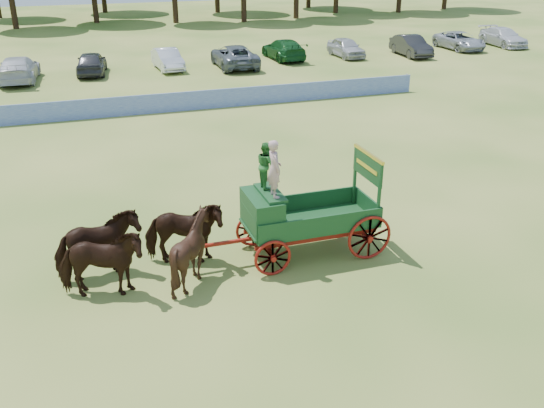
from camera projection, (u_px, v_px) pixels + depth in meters
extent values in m
plane|color=tan|center=(367.00, 251.00, 18.46)|extent=(160.00, 160.00, 0.00)
imported|color=black|center=(101.00, 264.00, 15.76)|extent=(2.48, 1.53, 1.95)
imported|color=black|center=(98.00, 246.00, 16.72)|extent=(2.46, 1.44, 1.95)
imported|color=black|center=(192.00, 250.00, 16.47)|extent=(2.03, 1.88, 1.95)
imported|color=black|center=(184.00, 233.00, 17.42)|extent=(2.50, 1.61, 1.95)
cube|color=#A31011|center=(262.00, 242.00, 17.74)|extent=(0.12, 2.00, 0.12)
cube|color=#A31011|center=(355.00, 227.00, 18.62)|extent=(0.12, 2.00, 0.12)
cube|color=#A31011|center=(317.00, 239.00, 17.66)|extent=(3.80, 0.10, 0.12)
cube|color=#A31011|center=(303.00, 223.00, 18.61)|extent=(3.80, 0.10, 0.12)
cube|color=#A31011|center=(233.00, 242.00, 17.42)|extent=(2.80, 0.09, 0.09)
cube|color=#164320|center=(310.00, 222.00, 18.02)|extent=(3.80, 1.80, 0.10)
cube|color=#164320|center=(322.00, 225.00, 17.14)|extent=(3.80, 0.06, 0.55)
cube|color=#164320|center=(300.00, 202.00, 18.66)|extent=(3.80, 0.06, 0.55)
cube|color=#164320|center=(368.00, 205.00, 18.45)|extent=(0.06, 1.80, 0.55)
cube|color=#164320|center=(262.00, 212.00, 17.36)|extent=(0.85, 1.70, 1.05)
cube|color=#164320|center=(270.00, 193.00, 17.20)|extent=(0.55, 1.50, 0.08)
cube|color=#164320|center=(250.00, 220.00, 17.33)|extent=(0.10, 1.60, 0.65)
cube|color=#164320|center=(256.00, 229.00, 17.50)|extent=(0.55, 1.60, 0.06)
cube|color=#164320|center=(379.00, 195.00, 17.47)|extent=(0.08, 0.08, 1.80)
cube|color=#164320|center=(355.00, 176.00, 18.86)|extent=(0.08, 0.08, 1.80)
cube|color=#164320|center=(368.00, 167.00, 17.92)|extent=(0.07, 1.75, 0.75)
cube|color=yellow|center=(369.00, 154.00, 17.76)|extent=(0.08, 1.80, 0.09)
cube|color=yellow|center=(367.00, 167.00, 17.91)|extent=(0.02, 1.30, 0.12)
torus|color=#A31011|center=(273.00, 258.00, 16.94)|extent=(1.09, 0.09, 1.09)
torus|color=#A31011|center=(253.00, 230.00, 18.59)|extent=(1.09, 0.09, 1.09)
torus|color=#A31011|center=(369.00, 238.00, 17.76)|extent=(1.39, 0.09, 1.39)
torus|color=#A31011|center=(342.00, 212.00, 19.41)|extent=(1.39, 0.09, 1.39)
imported|color=#C49697|center=(274.00, 169.00, 16.55)|extent=(0.39, 0.60, 1.63)
imported|color=#2A702B|center=(266.00, 165.00, 17.22)|extent=(0.51, 0.66, 1.35)
cube|color=#1F3DA8|center=(203.00, 100.00, 33.55)|extent=(26.00, 0.08, 1.05)
imported|color=silver|center=(18.00, 69.00, 39.91)|extent=(2.74, 5.81, 1.64)
imported|color=#333338|center=(91.00, 63.00, 41.99)|extent=(2.49, 4.87, 1.59)
imported|color=silver|center=(168.00, 59.00, 43.53)|extent=(1.83, 4.55, 1.47)
imported|color=slate|center=(234.00, 56.00, 44.30)|extent=(2.86, 5.89, 1.62)
imported|color=#144C1E|center=(284.00, 49.00, 47.20)|extent=(2.31, 5.41, 1.55)
imported|color=#B2B2B7|center=(346.00, 47.00, 48.17)|extent=(1.81, 4.39, 1.49)
imported|color=#262628|center=(411.00, 46.00, 48.59)|extent=(2.05, 4.96, 1.60)
imported|color=#999EA5|center=(459.00, 41.00, 51.46)|extent=(2.43, 5.23, 1.45)
imported|color=silver|center=(503.00, 37.00, 53.07)|extent=(2.45, 5.41, 1.54)
cylinder|color=#382314|center=(12.00, 4.00, 62.46)|extent=(0.60, 0.60, 4.97)
cylinder|color=#382314|center=(95.00, 3.00, 67.08)|extent=(0.60, 0.60, 4.29)
cylinder|color=#382314|center=(244.00, 1.00, 67.68)|extent=(0.60, 0.60, 4.56)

